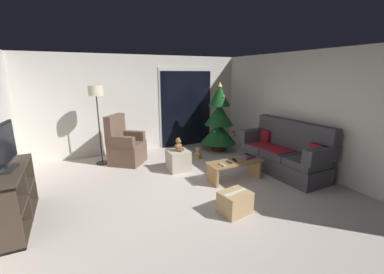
{
  "coord_description": "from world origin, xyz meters",
  "views": [
    {
      "loc": [
        -1.62,
        -3.57,
        2.05
      ],
      "look_at": [
        0.4,
        0.7,
        0.85
      ],
      "focal_mm": 23.65,
      "sensor_mm": 36.0,
      "label": 1
    }
  ],
  "objects_px": {
    "book_stack": "(248,157)",
    "cell_phone": "(248,154)",
    "coffee_table": "(235,167)",
    "ottoman": "(178,160)",
    "media_shelf": "(8,201)",
    "remote_silver": "(223,165)",
    "teddy_bear_chestnut": "(179,145)",
    "teddy_bear_honey_by_tree": "(198,153)",
    "couch": "(284,153)",
    "armchair": "(125,146)",
    "christmas_tree": "(219,121)",
    "floor_lamp": "(97,99)",
    "remote_graphite": "(230,162)",
    "cardboard_box_taped_mid_floor": "(235,203)",
    "remote_black": "(234,160)",
    "television": "(2,147)"
  },
  "relations": [
    {
      "from": "remote_silver",
      "to": "ottoman",
      "type": "relative_size",
      "value": 0.35
    },
    {
      "from": "remote_graphite",
      "to": "ottoman",
      "type": "height_order",
      "value": "ottoman"
    },
    {
      "from": "coffee_table",
      "to": "remote_silver",
      "type": "xyz_separation_m",
      "value": [
        -0.34,
        -0.09,
        0.14
      ]
    },
    {
      "from": "media_shelf",
      "to": "couch",
      "type": "bearing_deg",
      "value": -0.68
    },
    {
      "from": "remote_silver",
      "to": "floor_lamp",
      "type": "xyz_separation_m",
      "value": [
        -1.91,
        2.19,
        1.1
      ]
    },
    {
      "from": "floor_lamp",
      "to": "ottoman",
      "type": "bearing_deg",
      "value": -38.34
    },
    {
      "from": "remote_silver",
      "to": "media_shelf",
      "type": "relative_size",
      "value": 0.11
    },
    {
      "from": "ottoman",
      "to": "media_shelf",
      "type": "bearing_deg",
      "value": -161.37
    },
    {
      "from": "book_stack",
      "to": "cell_phone",
      "type": "height_order",
      "value": "cell_phone"
    },
    {
      "from": "remote_graphite",
      "to": "media_shelf",
      "type": "relative_size",
      "value": 0.11
    },
    {
      "from": "ottoman",
      "to": "television",
      "type": "bearing_deg",
      "value": -162.12
    },
    {
      "from": "couch",
      "to": "cardboard_box_taped_mid_floor",
      "type": "distance_m",
      "value": 2.13
    },
    {
      "from": "remote_graphite",
      "to": "remote_silver",
      "type": "height_order",
      "value": "same"
    },
    {
      "from": "remote_graphite",
      "to": "christmas_tree",
      "type": "xyz_separation_m",
      "value": [
        0.87,
        1.85,
        0.42
      ]
    },
    {
      "from": "christmas_tree",
      "to": "ottoman",
      "type": "bearing_deg",
      "value": -150.26
    },
    {
      "from": "remote_black",
      "to": "remote_silver",
      "type": "xyz_separation_m",
      "value": [
        -0.35,
        -0.13,
        0.0
      ]
    },
    {
      "from": "remote_black",
      "to": "christmas_tree",
      "type": "height_order",
      "value": "christmas_tree"
    },
    {
      "from": "media_shelf",
      "to": "cardboard_box_taped_mid_floor",
      "type": "relative_size",
      "value": 2.8
    },
    {
      "from": "remote_black",
      "to": "teddy_bear_chestnut",
      "type": "xyz_separation_m",
      "value": [
        -0.81,
        0.91,
        0.16
      ]
    },
    {
      "from": "remote_silver",
      "to": "cell_phone",
      "type": "distance_m",
      "value": 0.72
    },
    {
      "from": "couch",
      "to": "cardboard_box_taped_mid_floor",
      "type": "relative_size",
      "value": 3.94
    },
    {
      "from": "remote_black",
      "to": "teddy_bear_honey_by_tree",
      "type": "bearing_deg",
      "value": -74.47
    },
    {
      "from": "couch",
      "to": "armchair",
      "type": "bearing_deg",
      "value": 146.29
    },
    {
      "from": "remote_black",
      "to": "television",
      "type": "relative_size",
      "value": 0.19
    },
    {
      "from": "remote_silver",
      "to": "teddy_bear_chestnut",
      "type": "xyz_separation_m",
      "value": [
        -0.46,
        1.04,
        0.16
      ]
    },
    {
      "from": "coffee_table",
      "to": "christmas_tree",
      "type": "bearing_deg",
      "value": 68.26
    },
    {
      "from": "television",
      "to": "teddy_bear_honey_by_tree",
      "type": "height_order",
      "value": "television"
    },
    {
      "from": "coffee_table",
      "to": "teddy_bear_chestnut",
      "type": "relative_size",
      "value": 3.86
    },
    {
      "from": "remote_graphite",
      "to": "ottoman",
      "type": "distance_m",
      "value": 1.19
    },
    {
      "from": "cell_phone",
      "to": "armchair",
      "type": "bearing_deg",
      "value": 128.4
    },
    {
      "from": "media_shelf",
      "to": "christmas_tree",
      "type": "bearing_deg",
      "value": 22.73
    },
    {
      "from": "remote_silver",
      "to": "book_stack",
      "type": "relative_size",
      "value": 0.59
    },
    {
      "from": "coffee_table",
      "to": "remote_black",
      "type": "distance_m",
      "value": 0.15
    },
    {
      "from": "remote_graphite",
      "to": "cell_phone",
      "type": "distance_m",
      "value": 0.51
    },
    {
      "from": "teddy_bear_chestnut",
      "to": "cardboard_box_taped_mid_floor",
      "type": "bearing_deg",
      "value": -87.08
    },
    {
      "from": "christmas_tree",
      "to": "television",
      "type": "bearing_deg",
      "value": -157.7
    },
    {
      "from": "coffee_table",
      "to": "ottoman",
      "type": "xyz_separation_m",
      "value": [
        -0.8,
        0.95,
        -0.04
      ]
    },
    {
      "from": "christmas_tree",
      "to": "teddy_bear_honey_by_tree",
      "type": "distance_m",
      "value": 1.1
    },
    {
      "from": "remote_graphite",
      "to": "cardboard_box_taped_mid_floor",
      "type": "distance_m",
      "value": 1.16
    },
    {
      "from": "christmas_tree",
      "to": "teddy_bear_chestnut",
      "type": "bearing_deg",
      "value": -149.91
    },
    {
      "from": "teddy_bear_chestnut",
      "to": "teddy_bear_honey_by_tree",
      "type": "relative_size",
      "value": 1.0
    },
    {
      "from": "remote_graphite",
      "to": "media_shelf",
      "type": "bearing_deg",
      "value": -4.47
    },
    {
      "from": "cell_phone",
      "to": "teddy_bear_chestnut",
      "type": "bearing_deg",
      "value": 132.38
    },
    {
      "from": "couch",
      "to": "media_shelf",
      "type": "relative_size",
      "value": 1.41
    },
    {
      "from": "christmas_tree",
      "to": "floor_lamp",
      "type": "relative_size",
      "value": 1.03
    },
    {
      "from": "ottoman",
      "to": "teddy_bear_chestnut",
      "type": "xyz_separation_m",
      "value": [
        0.01,
        -0.01,
        0.34
      ]
    },
    {
      "from": "remote_black",
      "to": "cardboard_box_taped_mid_floor",
      "type": "height_order",
      "value": "remote_black"
    },
    {
      "from": "remote_graphite",
      "to": "book_stack",
      "type": "distance_m",
      "value": 0.5
    },
    {
      "from": "television",
      "to": "teddy_bear_honey_by_tree",
      "type": "distance_m",
      "value": 3.96
    },
    {
      "from": "remote_graphite",
      "to": "television",
      "type": "distance_m",
      "value": 3.55
    }
  ]
}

